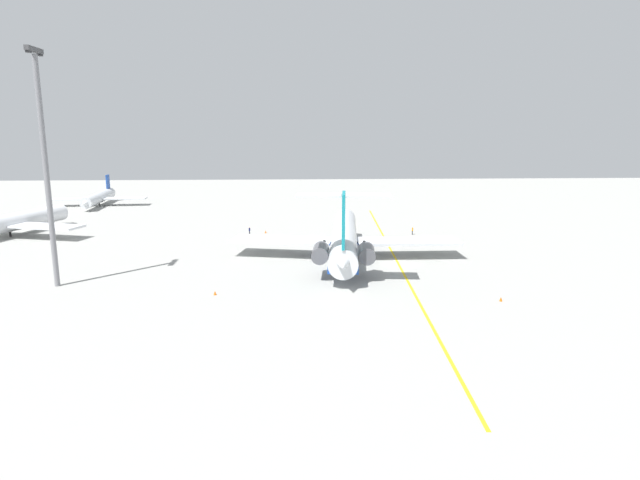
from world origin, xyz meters
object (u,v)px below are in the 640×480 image
object	(u,v)px
airliner_far_right	(98,198)
light_mast	(45,162)
airliner_mid_right	(12,222)
safety_cone_tail	(215,293)
ground_crew_near_nose	(249,230)
ground_crew_near_tail	(412,230)
main_jetliner	(344,238)
safety_cone_wingtip	(266,232)
safety_cone_nose	(501,299)

from	to	relation	value
airliner_far_right	light_mast	world-z (taller)	light_mast
airliner_mid_right	safety_cone_tail	size ratio (longest dim) A/B	56.57
ground_crew_near_nose	ground_crew_near_tail	distance (m)	32.74
main_jetliner	safety_cone_wingtip	distance (m)	27.43
ground_crew_near_tail	light_mast	world-z (taller)	light_mast
ground_crew_near_tail	safety_cone_tail	xyz separation A→B (m)	(-38.99, 33.95, -0.76)
airliner_far_right	safety_cone_nose	world-z (taller)	airliner_far_right
airliner_mid_right	ground_crew_near_nose	world-z (taller)	airliner_mid_right
ground_crew_near_nose	safety_cone_nose	bearing A→B (deg)	74.62
ground_crew_near_tail	airliner_far_right	bearing A→B (deg)	138.65
ground_crew_near_tail	safety_cone_wingtip	world-z (taller)	ground_crew_near_tail
light_mast	safety_cone_wingtip	bearing A→B (deg)	-35.17
safety_cone_wingtip	light_mast	distance (m)	48.14
safety_cone_tail	light_mast	size ratio (longest dim) A/B	0.02
light_mast	safety_cone_tail	bearing A→B (deg)	-103.50
airliner_mid_right	safety_cone_nose	size ratio (longest dim) A/B	56.57
main_jetliner	airliner_far_right	xyz separation A→B (m)	(66.63, 62.38, -1.10)
ground_crew_near_nose	safety_cone_wingtip	world-z (taller)	ground_crew_near_nose
main_jetliner	light_mast	world-z (taller)	light_mast
safety_cone_nose	light_mast	bearing A→B (deg)	80.45
airliner_far_right	safety_cone_tail	distance (m)	96.19
main_jetliner	airliner_far_right	size ratio (longest dim) A/B	1.64
airliner_far_right	ground_crew_near_nose	world-z (taller)	airliner_far_right
safety_cone_tail	ground_crew_near_tail	bearing A→B (deg)	-41.05
ground_crew_near_nose	safety_cone_nose	distance (m)	56.23
main_jetliner	airliner_mid_right	size ratio (longest dim) A/B	1.38
airliner_far_right	light_mast	distance (m)	84.50
safety_cone_nose	safety_cone_wingtip	bearing A→B (deg)	33.53
main_jetliner	safety_cone_tail	distance (m)	26.39
airliner_far_right	safety_cone_tail	size ratio (longest dim) A/B	47.70
main_jetliner	safety_cone_nose	xyz separation A→B (m)	(-23.19, -17.03, -3.13)
airliner_far_right	ground_crew_near_tail	distance (m)	90.87
safety_cone_wingtip	airliner_far_right	bearing A→B (deg)	48.32
main_jetliner	safety_cone_nose	bearing A→B (deg)	-137.72
safety_cone_wingtip	ground_crew_near_tail	bearing A→B (deg)	-96.31
airliner_mid_right	safety_cone_tail	bearing A→B (deg)	-116.62
main_jetliner	airliner_far_right	bearing A→B (deg)	49.11
main_jetliner	ground_crew_near_nose	xyz separation A→B (m)	(21.57, 17.00, -2.36)
main_jetliner	ground_crew_near_tail	size ratio (longest dim) A/B	26.15
main_jetliner	ground_crew_near_tail	world-z (taller)	main_jetliner
ground_crew_near_tail	safety_cone_tail	bearing A→B (deg)	-141.65
airliner_mid_right	safety_cone_wingtip	size ratio (longest dim) A/B	56.57
safety_cone_nose	safety_cone_wingtip	world-z (taller)	same
safety_cone_wingtip	light_mast	world-z (taller)	light_mast
airliner_mid_right	ground_crew_near_tail	world-z (taller)	airliner_mid_right
ground_crew_near_nose	light_mast	world-z (taller)	light_mast
light_mast	main_jetliner	bearing A→B (deg)	-71.22
safety_cone_nose	light_mast	distance (m)	60.05
main_jetliner	safety_cone_nose	world-z (taller)	main_jetliner
main_jetliner	airliner_mid_right	bearing A→B (deg)	76.14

